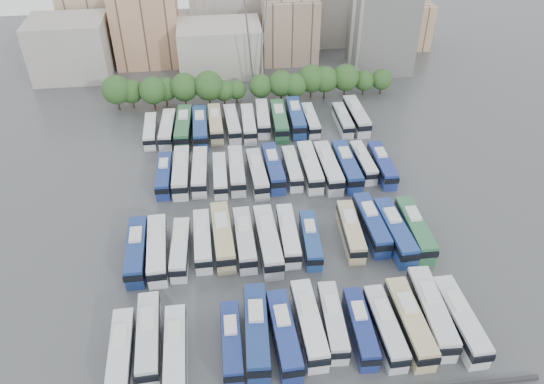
{
  "coord_description": "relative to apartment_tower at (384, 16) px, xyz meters",
  "views": [
    {
      "loc": [
        -8.03,
        -66.36,
        56.1
      ],
      "look_at": [
        0.28,
        3.83,
        3.0
      ],
      "focal_mm": 35.0,
      "sensor_mm": 36.0,
      "label": 1
    }
  ],
  "objects": [
    {
      "name": "bus_r2_s12",
      "position": [
        -15.66,
        -45.18,
        -11.3
      ],
      "size": [
        2.87,
        11.12,
        3.46
      ],
      "rotation": [
        0.0,
        0.0,
        0.04
      ],
      "color": "silver",
      "rests_on": "ground"
    },
    {
      "name": "bus_r2_s2",
      "position": [
        -49.03,
        -44.88,
        -11.02
      ],
      "size": [
        3.04,
        12.9,
        4.03
      ],
      "rotation": [
        0.0,
        0.0,
        -0.02
      ],
      "color": "silver",
      "rests_on": "ground"
    },
    {
      "name": "bus_r1_s7",
      "position": [
        -32.35,
        -63.84,
        -11.16
      ],
      "size": [
        2.8,
        11.98,
        3.75
      ],
      "rotation": [
        0.0,
        0.0,
        -0.02
      ],
      "color": "silver",
      "rests_on": "ground"
    },
    {
      "name": "electricity_pylon",
      "position": [
        -32.0,
        -8.0,
        5.66
      ],
      "size": [
        9.0,
        6.91,
        33.83
      ],
      "color": "slate",
      "rests_on": "ground"
    },
    {
      "name": "bus_r1_s0",
      "position": [
        -55.24,
        -64.77,
        -11.06
      ],
      "size": [
        2.99,
        12.65,
        3.95
      ],
      "rotation": [
        0.0,
        0.0,
        0.02
      ],
      "color": "navy",
      "rests_on": "ground"
    },
    {
      "name": "bus_r3_s1",
      "position": [
        -52.09,
        -28.93,
        -11.15
      ],
      "size": [
        3.23,
        12.1,
        3.76
      ],
      "rotation": [
        0.0,
        0.0,
        -0.05
      ],
      "color": "silver",
      "rests_on": "ground"
    },
    {
      "name": "bus_r0_s5",
      "position": [
        -38.93,
        -81.65,
        -10.95
      ],
      "size": [
        3.57,
        13.45,
        4.18
      ],
      "rotation": [
        0.0,
        0.0,
        -0.05
      ],
      "color": "navy",
      "rests_on": "ground"
    },
    {
      "name": "bus_r1_s8",
      "position": [
        -29.08,
        -65.14,
        -11.3
      ],
      "size": [
        2.98,
        11.16,
        3.47
      ],
      "rotation": [
        0.0,
        0.0,
        -0.05
      ],
      "color": "navy",
      "rests_on": "ground"
    },
    {
      "name": "bus_r3_s8",
      "position": [
        -29.14,
        -28.32,
        -11.0
      ],
      "size": [
        3.24,
        13.08,
        4.08
      ],
      "rotation": [
        0.0,
        0.0,
        -0.03
      ],
      "color": "#2C683F",
      "rests_on": "ground"
    },
    {
      "name": "bus_r3_s4",
      "position": [
        -42.35,
        -27.92,
        -11.12
      ],
      "size": [
        2.92,
        12.24,
        3.82
      ],
      "rotation": [
        0.0,
        0.0,
        0.02
      ],
      "color": "tan",
      "rests_on": "ground"
    },
    {
      "name": "bus_r3_s6",
      "position": [
        -35.6,
        -28.62,
        -11.15
      ],
      "size": [
        2.79,
        12.02,
        3.76
      ],
      "rotation": [
        0.0,
        0.0,
        -0.01
      ],
      "color": "silver",
      "rests_on": "ground"
    },
    {
      "name": "bus_r3_s10",
      "position": [
        -22.59,
        -28.52,
        -11.31
      ],
      "size": [
        2.47,
        10.98,
        3.44
      ],
      "rotation": [
        0.0,
        0.0,
        0.01
      ],
      "color": "silver",
      "rests_on": "ground"
    },
    {
      "name": "bus_r1_s2",
      "position": [
        -48.81,
        -64.94,
        -11.24
      ],
      "size": [
        2.97,
        11.51,
        3.58
      ],
      "rotation": [
        0.0,
        0.0,
        -0.04
      ],
      "color": "silver",
      "rests_on": "ground"
    },
    {
      "name": "bus_r0_s0",
      "position": [
        -55.52,
        -83.04,
        -11.14
      ],
      "size": [
        2.94,
        12.15,
        3.79
      ],
      "rotation": [
        0.0,
        0.0,
        0.03
      ],
      "color": "silver",
      "rests_on": "ground"
    },
    {
      "name": "bus_r2_s5",
      "position": [
        -39.11,
        -45.36,
        -11.12
      ],
      "size": [
        2.77,
        12.2,
        3.82
      ],
      "rotation": [
        0.0,
        0.0,
        -0.01
      ],
      "color": "silver",
      "rests_on": "ground"
    },
    {
      "name": "bus_r2_s1",
      "position": [
        -52.09,
        -45.16,
        -11.26
      ],
      "size": [
        2.6,
        11.35,
        3.55
      ],
      "rotation": [
        0.0,
        0.0,
        -0.01
      ],
      "color": "navy",
      "rests_on": "ground"
    },
    {
      "name": "bus_r2_s11",
      "position": [
        -19.15,
        -46.53,
        -10.99
      ],
      "size": [
        3.14,
        13.14,
        4.1
      ],
      "rotation": [
        0.0,
        0.0,
        0.02
      ],
      "color": "navy",
      "rests_on": "ground"
    },
    {
      "name": "bus_r2_s6",
      "position": [
        -35.5,
        -46.76,
        -11.12
      ],
      "size": [
        3.24,
        12.31,
        3.83
      ],
      "rotation": [
        0.0,
        0.0,
        0.05
      ],
      "color": "silver",
      "rests_on": "ground"
    },
    {
      "name": "bus_r1_s13",
      "position": [
        -12.61,
        -64.95,
        -11.03
      ],
      "size": [
        2.9,
        12.85,
        4.02
      ],
      "rotation": [
        0.0,
        0.0,
        -0.01
      ],
      "color": "#2F6E46",
      "rests_on": "ground"
    },
    {
      "name": "bus_r1_s1",
      "position": [
        -52.18,
        -64.89,
        -11.03
      ],
      "size": [
        3.37,
        12.93,
        4.02
      ],
      "rotation": [
        0.0,
        0.0,
        0.05
      ],
      "color": "silver",
      "rests_on": "ground"
    },
    {
      "name": "bus_r0_s6",
      "position": [
        -35.56,
        -82.41,
        -11.09
      ],
      "size": [
        3.25,
        12.52,
        3.9
      ],
      "rotation": [
        0.0,
        0.0,
        0.04
      ],
      "color": "navy",
      "rests_on": "ground"
    },
    {
      "name": "bus_r0_s8",
      "position": [
        -29.01,
        -80.97,
        -11.24
      ],
      "size": [
        2.99,
        11.53,
        3.59
      ],
      "rotation": [
        0.0,
        0.0,
        -0.04
      ],
      "color": "silver",
      "rests_on": "ground"
    },
    {
      "name": "bus_r0_s10",
      "position": [
        -22.59,
        -82.73,
        -11.17
      ],
      "size": [
        2.94,
        11.97,
        3.73
      ],
      "rotation": [
        0.0,
        0.0,
        0.03
      ],
      "color": "silver",
      "rests_on": "ground"
    },
    {
      "name": "bus_r0_s13",
      "position": [
        -12.75,
        -82.87,
        -11.02
      ],
      "size": [
        3.21,
        12.94,
        4.03
      ],
      "rotation": [
        0.0,
        0.0,
        0.03
      ],
      "color": "silver",
      "rests_on": "ground"
    },
    {
      "name": "bus_r2_s8",
      "position": [
        -29.03,
        -45.63,
        -11.29
      ],
      "size": [
        2.53,
        11.16,
        3.49
      ],
      "rotation": [
        0.0,
        0.0,
        0.01
      ],
      "color": "silver",
      "rests_on": "ground"
    },
    {
      "name": "bus_r2_s13",
      "position": [
        -12.51,
        -46.67,
        -11.15
      ],
      "size": [
        2.62,
        11.98,
        3.76
      ],
      "rotation": [
        0.0,
        0.0,
        -0.0
      ],
      "color": "navy",
      "rests_on": "ground"
    },
    {
      "name": "bus_r1_s12",
      "position": [
        -15.91,
        -65.14,
        -10.97
      ],
      "size": [
        3.53,
        13.32,
        4.14
      ],
      "rotation": [
        0.0,
        0.0,
        0.05
      ],
      "color": "navy",
      "rests_on": "ground"
    },
    {
      "name": "bus_r2_s10",
      "position": [
        -22.56,
        -46.62,
        -10.97
      ],
      "size": [
        3.27,
        13.27,
        4.14
      ],
      "rotation": [
        0.0,
        0.0,
        0.03
      ],
      "color": "silver",
      "rests_on": "ground"
    },
    {
      "name": "bus_r0_s9",
      "position": [
        -25.69,
        -82.4,
        -11.25
      ],
      "size": [
        2.74,
        11.39,
        3.56
      ],
      "rotation": [
        0.0,
        0.0,
        -0.02
      ],
      "color": "navy",
      "rests_on": "ground"
    },
    {
      "name": "bus_r3_s3",
      "position": [
        -45.48,
        -29.22,
        -10.99
      ],
      "size": [
        2.96,
        13.08,
        4.1
      ],
      "rotation": [
        0.0,
        0.0,
        0.01
      ],
      "color": "navy",
      "rests_on": "ground"
    },
    {
      "name": "bus_r0_s2",
      "position": [
        -49.01,
        -83.28,
        -11.13
      ],
      "size": [
        2.82,
        12.15,
        3.8
      ],
      "rotation": [
        0.0,
        0.0,
        0.01
      ],
      "color": "silver",
      "rests_on": "ground"
    },
    {
      "name": "bus_r0_s12",
      "position": [
        -15.96,
        -81.21,
        -10.93
      ],
      "size": [
        3.43,
        13.55,
        4.22
      ],
      "rotation": [
        0.0,
        0.0,
        -0.04
      ],
      "color": "silver",
      "rests_on": "ground"
    },
    {
      "name": "bus_r0_s11",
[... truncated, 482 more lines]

